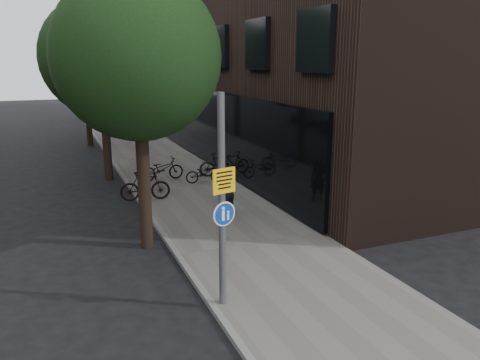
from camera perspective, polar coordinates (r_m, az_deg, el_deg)
ground at (r=10.82m, az=7.97°, el=-14.57°), size 120.00×120.00×0.00m
sidewalk at (r=19.52m, az=-6.24°, el=-0.94°), size 4.50×60.00×0.12m
curb_edge at (r=19.05m, az=-12.75°, el=-1.59°), size 0.15×60.00×0.13m
building_right_dark_brick at (r=33.17m, az=1.74°, el=21.04°), size 12.00×40.00×18.00m
street_tree_near at (r=12.97m, az=-12.16°, el=13.64°), size 4.40×4.40×7.50m
street_tree_mid at (r=21.38m, az=-16.46°, el=13.63°), size 5.00×5.00×7.80m
street_tree_far at (r=30.34m, az=-18.41°, el=13.58°), size 5.00×5.00×7.80m
signpost at (r=9.57m, az=-2.23°, el=-2.76°), size 0.51×0.15×4.50m
pedestrian at (r=15.96m, az=-1.57°, el=-1.10°), size 0.68×0.54×1.64m
parked_bike_facade_near at (r=19.96m, az=-4.38°, el=0.88°), size 1.63×0.65×0.84m
parked_bike_facade_far at (r=20.94m, az=-2.55°, el=1.87°), size 1.85×0.94×1.07m
parked_bike_curb_near at (r=20.59m, az=-9.49°, el=1.35°), size 1.88×0.68×0.98m
parked_bike_curb_far at (r=17.70m, az=-11.50°, el=-0.72°), size 1.89×0.77×1.10m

